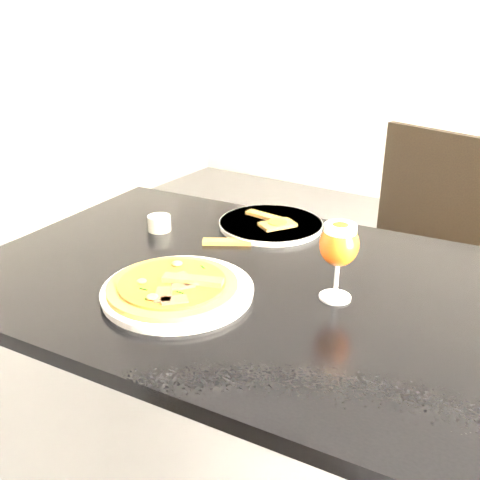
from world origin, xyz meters
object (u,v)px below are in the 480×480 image
Objects in this scene: pizza at (173,285)px; beer_glass at (339,245)px; chair_far at (404,255)px; dining_table at (248,312)px.

beer_glass reaches higher than pizza.
beer_glass is at bearing 31.74° from pizza.
beer_glass is at bearing -65.75° from chair_far.
beer_glass is (0.09, -0.82, 0.36)m from chair_far.
chair_far is 0.90m from beer_glass.
beer_glass reaches higher than dining_table.
dining_table is 0.28m from beer_glass.
pizza is at bearing -121.79° from dining_table.
pizza is 1.62× the size of beer_glass.
pizza is (-0.18, -0.99, 0.27)m from chair_far.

